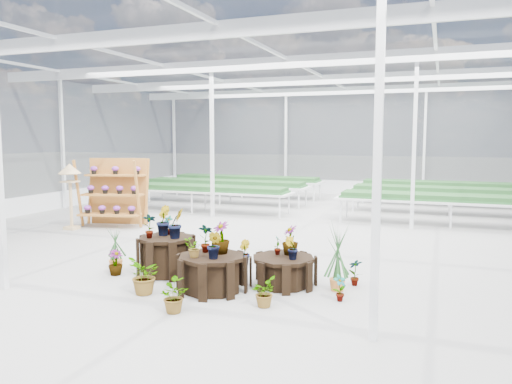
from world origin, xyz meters
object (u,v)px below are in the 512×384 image
(plinth_tall, at_px, (166,256))
(bird_table, at_px, (71,197))
(shelf_rack, at_px, (113,193))
(plinth_low, at_px, (283,271))
(plinth_mid, at_px, (212,273))

(plinth_tall, height_order, bird_table, bird_table)
(shelf_rack, bearing_deg, bird_table, -146.81)
(plinth_tall, relative_size, plinth_low, 0.93)
(plinth_low, distance_m, shelf_rack, 7.29)
(plinth_mid, distance_m, plinth_low, 1.22)
(plinth_tall, bearing_deg, shelf_rack, 135.90)
(shelf_rack, bearing_deg, plinth_tall, -57.63)
(bird_table, bearing_deg, shelf_rack, 62.64)
(bird_table, bearing_deg, plinth_tall, -16.63)
(plinth_tall, distance_m, plinth_mid, 1.34)
(plinth_low, relative_size, bird_table, 0.61)
(plinth_mid, height_order, plinth_low, plinth_mid)
(plinth_tall, height_order, plinth_low, plinth_tall)
(bird_table, bearing_deg, plinth_low, -6.98)
(plinth_mid, bearing_deg, plinth_tall, 153.43)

